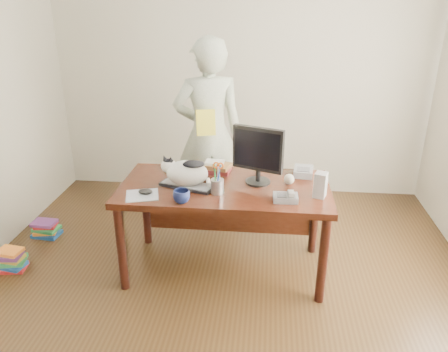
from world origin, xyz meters
TOP-DOWN VIEW (x-y plane):
  - room at (0.00, 0.00)m, footprint 4.50×4.50m
  - desk at (0.00, 0.68)m, footprint 1.60×0.80m
  - keyboard at (-0.28, 0.55)m, footprint 0.45×0.29m
  - cat at (-0.29, 0.55)m, footprint 0.41×0.29m
  - monitor at (0.24, 0.67)m, footprint 0.39×0.25m
  - pen_cup at (-0.04, 0.46)m, footprint 0.12×0.12m
  - mousepad at (-0.58, 0.36)m, footprint 0.28×0.26m
  - mouse at (-0.56, 0.38)m, footprint 0.12×0.09m
  - coffee_mug at (-0.27, 0.28)m, footprint 0.17×0.17m
  - phone at (0.46, 0.38)m, footprint 0.18×0.15m
  - speaker at (0.70, 0.48)m, footprint 0.11×0.11m
  - baseball at (0.49, 0.68)m, footprint 0.08×0.08m
  - book_stack at (-0.10, 0.87)m, footprint 0.26×0.21m
  - calculator at (0.61, 0.88)m, footprint 0.17×0.22m
  - person at (-0.24, 1.45)m, footprint 0.74×0.57m
  - held_book at (-0.24, 1.28)m, footprint 0.19×0.14m
  - book_pile_a at (-1.75, 0.40)m, footprint 0.27×0.22m
  - book_pile_b at (-1.72, 0.95)m, footprint 0.26×0.20m

SIDE VIEW (x-z plane):
  - book_pile_b at x=-1.72m, z-range 0.00..0.15m
  - book_pile_a at x=-1.75m, z-range 0.00..0.18m
  - desk at x=0.00m, z-range 0.23..0.98m
  - mousepad at x=-0.58m, z-range 0.75..0.76m
  - keyboard at x=-0.28m, z-range 0.75..0.77m
  - mouse at x=-0.56m, z-range 0.75..0.79m
  - phone at x=0.46m, z-range 0.74..0.82m
  - calculator at x=0.61m, z-range 0.75..0.81m
  - book_stack at x=-0.10m, z-range 0.74..0.83m
  - baseball at x=0.49m, z-range 0.75..0.83m
  - coffee_mug at x=-0.27m, z-range 0.75..0.84m
  - pen_cup at x=-0.04m, z-range 0.69..0.94m
  - speaker at x=0.70m, z-range 0.75..0.93m
  - cat at x=-0.29m, z-range 0.75..0.99m
  - person at x=-0.24m, z-range 0.00..1.78m
  - monitor at x=0.24m, z-range 0.78..1.23m
  - held_book at x=-0.24m, z-range 0.93..1.17m
  - room at x=0.00m, z-range -0.90..3.60m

